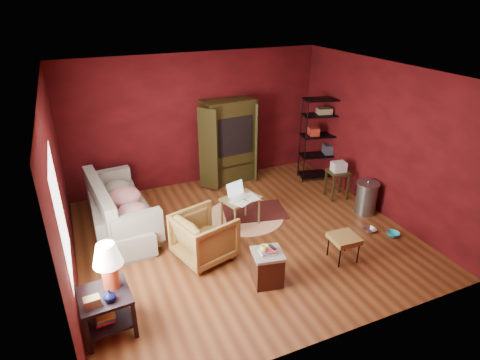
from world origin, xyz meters
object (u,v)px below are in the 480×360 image
object	(u,v)px
side_table	(107,281)
laptop_desk	(240,201)
tv_armoire	(228,140)
armchair	(204,234)
hamper	(267,267)
wire_shelving	(322,136)
sofa	(118,208)

from	to	relation	value
side_table	laptop_desk	xyz separation A→B (m)	(2.46, 1.59, -0.22)
side_table	laptop_desk	size ratio (longest dim) A/B	1.48
side_table	tv_armoire	xyz separation A→B (m)	(2.98, 3.46, 0.24)
armchair	tv_armoire	distance (m)	2.96
hamper	tv_armoire	distance (m)	3.64
laptop_desk	tv_armoire	distance (m)	1.99
side_table	wire_shelving	world-z (taller)	wire_shelving
hamper	wire_shelving	size ratio (longest dim) A/B	0.32
armchair	wire_shelving	size ratio (longest dim) A/B	0.46
sofa	tv_armoire	xyz separation A→B (m)	(2.56, 1.14, 0.52)
side_table	tv_armoire	size ratio (longest dim) A/B	0.65
side_table	tv_armoire	bearing A→B (deg)	49.19
laptop_desk	tv_armoire	bearing A→B (deg)	57.62
tv_armoire	wire_shelving	bearing A→B (deg)	-25.06
sofa	armchair	world-z (taller)	sofa
sofa	wire_shelving	xyz separation A→B (m)	(4.51, 0.44, 0.57)
side_table	laptop_desk	bearing A→B (deg)	32.93
sofa	armchair	size ratio (longest dim) A/B	2.64
side_table	hamper	xyz separation A→B (m)	(2.18, -0.03, -0.44)
sofa	side_table	bearing A→B (deg)	169.83
sofa	hamper	distance (m)	2.93
hamper	laptop_desk	xyz separation A→B (m)	(0.28, 1.62, 0.23)
laptop_desk	hamper	bearing A→B (deg)	-116.38
armchair	side_table	xyz separation A→B (m)	(-1.55, -0.92, 0.29)
side_table	laptop_desk	world-z (taller)	side_table
laptop_desk	sofa	bearing A→B (deg)	143.84
side_table	wire_shelving	xyz separation A→B (m)	(4.93, 2.76, 0.30)
tv_armoire	laptop_desk	bearing A→B (deg)	-111.03
wire_shelving	side_table	bearing A→B (deg)	-137.45
side_table	hamper	distance (m)	2.23
wire_shelving	hamper	bearing A→B (deg)	-121.30
hamper	laptop_desk	world-z (taller)	laptop_desk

